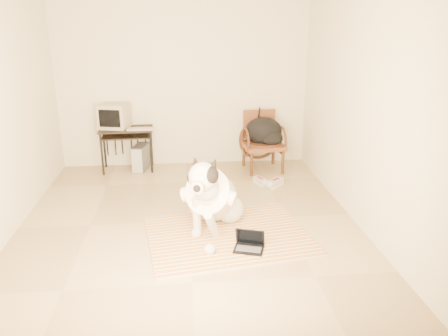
{
  "coord_description": "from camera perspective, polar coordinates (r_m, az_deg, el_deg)",
  "views": [
    {
      "loc": [
        -0.05,
        -4.81,
        2.34
      ],
      "look_at": [
        0.4,
        -0.29,
        0.77
      ],
      "focal_mm": 35.0,
      "sensor_mm": 36.0,
      "label": 1
    }
  ],
  "objects": [
    {
      "name": "backpack",
      "position": [
        6.93,
        5.35,
        4.68
      ],
      "size": [
        0.59,
        0.51,
        0.43
      ],
      "color": "black",
      "rests_on": "rattan_chair"
    },
    {
      "name": "dog",
      "position": [
        5.0,
        -1.6,
        -3.82
      ],
      "size": [
        0.73,
        1.37,
        0.99
      ],
      "color": "silver",
      "rests_on": "rug"
    },
    {
      "name": "wall_front",
      "position": [
        2.75,
        -4.3,
        -2.11
      ],
      "size": [
        4.5,
        0.0,
        4.5
      ],
      "primitive_type": "plane",
      "rotation": [
        -1.57,
        0.0,
        0.0
      ],
      "color": "beige",
      "rests_on": "floor"
    },
    {
      "name": "sneaker_left",
      "position": [
        6.48,
        4.8,
        -1.75
      ],
      "size": [
        0.2,
        0.29,
        0.09
      ],
      "color": "silver",
      "rests_on": "floor"
    },
    {
      "name": "wall_back",
      "position": [
        7.13,
        -5.3,
        11.02
      ],
      "size": [
        4.5,
        0.0,
        4.5
      ],
      "primitive_type": "plane",
      "rotation": [
        1.57,
        0.0,
        0.0
      ],
      "color": "beige",
      "rests_on": "floor"
    },
    {
      "name": "sneaker_right",
      "position": [
        6.42,
        6.67,
        -1.98
      ],
      "size": [
        0.3,
        0.3,
        0.11
      ],
      "color": "silver",
      "rests_on": "floor"
    },
    {
      "name": "floor",
      "position": [
        5.35,
        -4.6,
        -6.92
      ],
      "size": [
        4.5,
        4.5,
        0.0
      ],
      "primitive_type": "plane",
      "color": "tan",
      "rests_on": "ground"
    },
    {
      "name": "rattan_chair",
      "position": [
        7.02,
        5.02,
        3.53
      ],
      "size": [
        0.67,
        0.65,
        0.93
      ],
      "color": "brown",
      "rests_on": "floor"
    },
    {
      "name": "computer_desk",
      "position": [
        7.07,
        -12.65,
        4.29
      ],
      "size": [
        0.85,
        0.5,
        0.69
      ],
      "color": "black",
      "rests_on": "floor"
    },
    {
      "name": "wall_right",
      "position": [
        5.32,
        17.24,
        7.51
      ],
      "size": [
        0.0,
        4.5,
        4.5
      ],
      "primitive_type": "plane",
      "rotation": [
        1.57,
        0.0,
        -1.57
      ],
      "color": "beige",
      "rests_on": "floor"
    },
    {
      "name": "laptop",
      "position": [
        4.68,
        3.32,
        -9.9
      ],
      "size": [
        0.36,
        0.31,
        0.22
      ],
      "color": "black",
      "rests_on": "rug"
    },
    {
      "name": "desk_keyboard",
      "position": [
        6.91,
        -10.87,
        5.03
      ],
      "size": [
        0.41,
        0.15,
        0.03
      ],
      "primitive_type": "cube",
      "rotation": [
        0.0,
        0.0,
        0.0
      ],
      "color": "tan",
      "rests_on": "computer_desk"
    },
    {
      "name": "pc_tower",
      "position": [
        7.17,
        -10.78,
        1.37
      ],
      "size": [
        0.28,
        0.46,
        0.4
      ],
      "color": "#4C4C4F",
      "rests_on": "floor"
    },
    {
      "name": "crt_monitor",
      "position": [
        7.1,
        -14.13,
        6.63
      ],
      "size": [
        0.51,
        0.49,
        0.38
      ],
      "color": "tan",
      "rests_on": "computer_desk"
    },
    {
      "name": "rug",
      "position": [
        4.98,
        0.6,
        -8.84
      ],
      "size": [
        1.96,
        1.62,
        0.02
      ],
      "color": "orange",
      "rests_on": "floor"
    }
  ]
}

